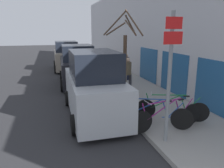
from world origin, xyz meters
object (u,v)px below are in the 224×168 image
at_px(parked_car_0, 94,87).
at_px(parked_car_1, 77,67).
at_px(bicycle_2, 172,109).
at_px(pedestrian_near, 128,72).
at_px(street_tree, 125,60).
at_px(pedestrian_far, 126,65).
at_px(bicycle_0, 168,116).
at_px(signpost, 170,74).
at_px(bicycle_1, 153,115).
at_px(parked_car_2, 66,57).

relative_size(parked_car_0, parked_car_1, 1.04).
bearing_deg(bicycle_2, parked_car_0, 86.47).
relative_size(pedestrian_near, street_tree, 0.44).
height_order(pedestrian_far, street_tree, street_tree).
distance_m(bicycle_0, pedestrian_far, 7.13).
bearing_deg(bicycle_2, bicycle_0, 166.99).
bearing_deg(street_tree, signpost, -90.12).
xyz_separation_m(bicycle_1, bicycle_2, (0.88, 0.34, -0.01)).
relative_size(signpost, parked_car_2, 0.80).
bearing_deg(bicycle_1, pedestrian_near, 21.68).
relative_size(bicycle_1, parked_car_2, 0.48).
bearing_deg(parked_car_0, bicycle_2, -30.03).
xyz_separation_m(bicycle_1, parked_car_1, (-1.54, 6.96, 0.54)).
xyz_separation_m(bicycle_0, parked_car_1, (-1.92, 7.22, 0.54)).
relative_size(bicycle_2, parked_car_0, 0.48).
bearing_deg(signpost, parked_car_1, 100.39).
xyz_separation_m(signpost, bicycle_2, (0.97, 1.31, -1.55)).
distance_m(parked_car_2, street_tree, 10.05).
bearing_deg(pedestrian_near, street_tree, 64.77).
xyz_separation_m(parked_car_1, pedestrian_far, (3.03, -0.19, 0.02)).
bearing_deg(signpost, parked_car_0, 118.21).
bearing_deg(street_tree, bicycle_0, -81.03).
relative_size(signpost, bicycle_2, 1.60).
xyz_separation_m(parked_car_2, pedestrian_near, (2.50, -7.97, 0.06)).
height_order(bicycle_0, pedestrian_near, pedestrian_near).
bearing_deg(parked_car_2, parked_car_1, -87.03).
height_order(bicycle_2, parked_car_2, parked_car_2).
xyz_separation_m(signpost, pedestrian_far, (1.58, 7.74, -0.99)).
height_order(pedestrian_near, street_tree, street_tree).
bearing_deg(parked_car_0, pedestrian_near, 49.89).
xyz_separation_m(parked_car_0, street_tree, (1.51, 0.80, 0.90)).
xyz_separation_m(parked_car_0, pedestrian_near, (2.36, 2.70, 0.00)).
bearing_deg(bicycle_0, pedestrian_near, -9.05).
bearing_deg(pedestrian_far, parked_car_1, -14.20).
bearing_deg(bicycle_0, street_tree, 4.62).
bearing_deg(parked_car_0, signpost, -60.80).
relative_size(parked_car_2, street_tree, 1.14).
bearing_deg(signpost, bicycle_1, 84.80).
xyz_separation_m(bicycle_2, pedestrian_far, (0.60, 6.43, 0.56)).
distance_m(pedestrian_near, street_tree, 2.26).
relative_size(parked_car_0, pedestrian_near, 2.71).
distance_m(signpost, bicycle_1, 1.83).
xyz_separation_m(parked_car_0, parked_car_1, (0.05, 5.14, -0.03)).
bearing_deg(parked_car_2, bicycle_1, -81.10).
xyz_separation_m(parked_car_1, pedestrian_near, (2.31, -2.43, 0.04)).
height_order(bicycle_2, parked_car_0, parked_car_0).
height_order(bicycle_0, street_tree, street_tree).
bearing_deg(parked_car_1, pedestrian_near, -44.04).
bearing_deg(bicycle_0, parked_car_0, 38.98).
height_order(parked_car_0, pedestrian_far, parked_car_0).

